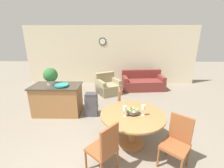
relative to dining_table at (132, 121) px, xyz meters
The scene contains 14 objects.
wall_back 4.53m from the dining_table, 96.96° to the left, with size 8.00×0.09×2.70m.
dining_table is the anchor object (origin of this frame).
dining_chair_near_left 0.89m from the dining_table, 126.18° to the right, with size 0.59×0.59×0.94m.
dining_chair_near_right 0.89m from the dining_table, 36.18° to the right, with size 0.59×0.59×0.94m.
dining_chair_far_side 0.89m from the dining_table, 98.82° to the left, with size 0.45×0.45×0.94m.
fruit_bowl 0.22m from the dining_table, 169.18° to the left, with size 0.26×0.26×0.11m.
wine_glass_left 0.39m from the dining_table, 147.24° to the right, with size 0.07×0.07×0.23m.
wine_glass_right 0.39m from the dining_table, 19.70° to the right, with size 0.07×0.07×0.23m.
kitchen_island 2.45m from the dining_table, 146.94° to the left, with size 1.39×0.77×0.88m.
teal_bowl 2.25m from the dining_table, 146.45° to the left, with size 0.38×0.38×0.06m.
potted_plant 2.71m from the dining_table, 147.12° to the left, with size 0.40×0.40×0.48m.
trash_bin 1.62m from the dining_table, 130.36° to the left, with size 0.34×0.26×0.69m.
couch 3.68m from the dining_table, 76.40° to the left, with size 1.82×1.03×0.80m.
armchair 3.11m from the dining_table, 101.93° to the left, with size 1.12×1.14×0.81m.
Camera 1 is at (0.16, -1.79, 2.22)m, focal length 24.00 mm.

